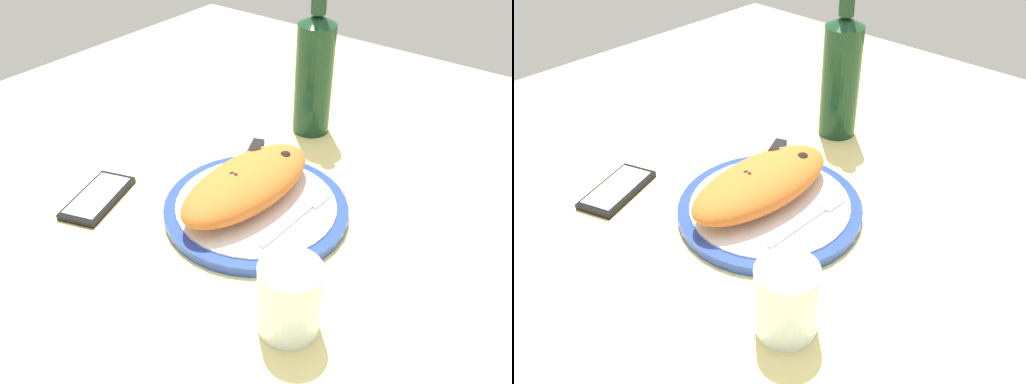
% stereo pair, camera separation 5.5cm
% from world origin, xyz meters
% --- Properties ---
extents(ground_plane, '(1.50, 1.50, 0.03)m').
position_xyz_m(ground_plane, '(0.00, 0.00, -0.01)').
color(ground_plane, '#E5D684').
extents(plate, '(0.28, 0.28, 0.02)m').
position_xyz_m(plate, '(0.00, 0.00, 0.01)').
color(plate, '#233D99').
rests_on(plate, ground_plane).
extents(calzone, '(0.26, 0.13, 0.06)m').
position_xyz_m(calzone, '(0.00, 0.02, 0.05)').
color(calzone, '#C16023').
rests_on(calzone, plate).
extents(fork, '(0.16, 0.02, 0.00)m').
position_xyz_m(fork, '(0.02, -0.07, 0.02)').
color(fork, silver).
rests_on(fork, plate).
extents(knife, '(0.22, 0.10, 0.01)m').
position_xyz_m(knife, '(0.07, 0.07, 0.02)').
color(knife, silver).
rests_on(knife, plate).
extents(smartphone, '(0.14, 0.10, 0.01)m').
position_xyz_m(smartphone, '(-0.13, 0.22, 0.01)').
color(smartphone, black).
rests_on(smartphone, ground_plane).
extents(water_glass, '(0.08, 0.08, 0.10)m').
position_xyz_m(water_glass, '(-0.15, -0.16, 0.04)').
color(water_glass, silver).
rests_on(water_glass, ground_plane).
extents(wine_bottle, '(0.07, 0.07, 0.29)m').
position_xyz_m(wine_bottle, '(0.27, 0.07, 0.12)').
color(wine_bottle, '#14381E').
rests_on(wine_bottle, ground_plane).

